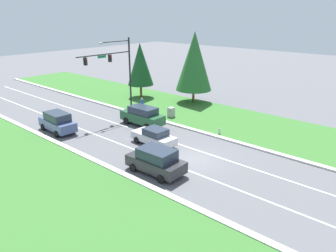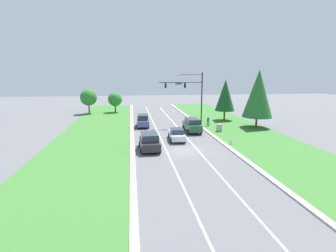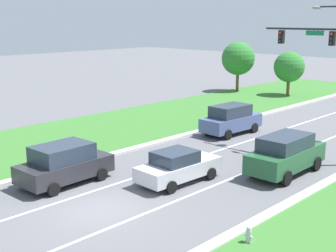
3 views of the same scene
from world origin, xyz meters
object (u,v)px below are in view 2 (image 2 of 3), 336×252
(conifer_far_right_tree, at_px, (225,95))
(conifer_near_right_tree, at_px, (258,94))
(charcoal_suv, at_px, (149,141))
(fire_hydrant, at_px, (231,142))
(slate_blue_suv, at_px, (143,120))
(forest_suv, at_px, (192,125))
(oak_near_left_tree, at_px, (89,97))
(utility_cabinet, at_px, (219,128))
(oak_far_left_tree, at_px, (115,99))
(pedestrian, at_px, (208,121))
(traffic_signal_mast, at_px, (190,91))
(silver_sedan, at_px, (177,134))

(conifer_far_right_tree, bearing_deg, conifer_near_right_tree, -68.75)
(charcoal_suv, distance_m, fire_hydrant, 10.15)
(slate_blue_suv, bearing_deg, forest_suv, -31.99)
(oak_near_left_tree, distance_m, conifer_far_right_tree, 29.24)
(slate_blue_suv, relative_size, conifer_near_right_tree, 0.51)
(utility_cabinet, bearing_deg, charcoal_suv, -143.70)
(oak_near_left_tree, xyz_separation_m, oak_far_left_tree, (5.59, 1.10, -0.60))
(charcoal_suv, xyz_separation_m, pedestrian, (10.66, 12.50, -0.06))
(oak_far_left_tree, bearing_deg, utility_cabinet, -53.83)
(traffic_signal_mast, xyz_separation_m, pedestrian, (2.87, -0.94, -4.87))
(utility_cabinet, relative_size, oak_near_left_tree, 0.22)
(oak_far_left_tree, bearing_deg, traffic_signal_mast, -52.75)
(conifer_far_right_tree, bearing_deg, charcoal_suv, -131.14)
(silver_sedan, xyz_separation_m, conifer_near_right_tree, (14.20, 6.34, 4.74))
(slate_blue_suv, height_order, conifer_near_right_tree, conifer_near_right_tree)
(pedestrian, xyz_separation_m, conifer_near_right_tree, (7.42, -2.23, 4.61))
(charcoal_suv, relative_size, utility_cabinet, 3.91)
(slate_blue_suv, height_order, fire_hydrant, slate_blue_suv)
(oak_far_left_tree, bearing_deg, conifer_far_right_tree, -32.98)
(traffic_signal_mast, relative_size, silver_sedan, 1.95)
(slate_blue_suv, height_order, oak_near_left_tree, oak_near_left_tree)
(silver_sedan, bearing_deg, traffic_signal_mast, 70.17)
(slate_blue_suv, bearing_deg, conifer_far_right_tree, 16.80)
(silver_sedan, height_order, conifer_near_right_tree, conifer_near_right_tree)
(traffic_signal_mast, xyz_separation_m, conifer_far_right_tree, (7.49, 4.04, -1.07))
(utility_cabinet, relative_size, oak_far_left_tree, 0.26)
(oak_near_left_tree, height_order, conifer_far_right_tree, conifer_far_right_tree)
(pedestrian, bearing_deg, oak_near_left_tree, -15.79)
(utility_cabinet, height_order, fire_hydrant, utility_cabinet)
(traffic_signal_mast, relative_size, utility_cabinet, 7.47)
(utility_cabinet, height_order, oak_far_left_tree, oak_far_left_tree)
(conifer_near_right_tree, height_order, conifer_far_right_tree, conifer_near_right_tree)
(traffic_signal_mast, relative_size, conifer_near_right_tree, 0.95)
(forest_suv, height_order, fire_hydrant, forest_suv)
(traffic_signal_mast, height_order, forest_suv, traffic_signal_mast)
(fire_hydrant, bearing_deg, forest_suv, 111.43)
(traffic_signal_mast, distance_m, forest_suv, 6.75)
(fire_hydrant, height_order, oak_far_left_tree, oak_far_left_tree)
(conifer_near_right_tree, bearing_deg, silver_sedan, -155.94)
(charcoal_suv, xyz_separation_m, oak_far_left_tree, (-5.58, 31.01, 1.99))
(forest_suv, distance_m, charcoal_suv, 11.18)
(traffic_signal_mast, xyz_separation_m, fire_hydrant, (2.31, -12.55, -5.47))
(conifer_near_right_tree, height_order, oak_near_left_tree, conifer_near_right_tree)
(silver_sedan, distance_m, oak_far_left_tree, 28.76)
(silver_sedan, height_order, pedestrian, pedestrian)
(forest_suv, xyz_separation_m, fire_hydrant, (3.06, -7.80, -0.73))
(silver_sedan, height_order, fire_hydrant, silver_sedan)
(slate_blue_suv, distance_m, charcoal_suv, 13.71)
(fire_hydrant, bearing_deg, traffic_signal_mast, 100.44)
(traffic_signal_mast, bearing_deg, fire_hydrant, -79.56)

